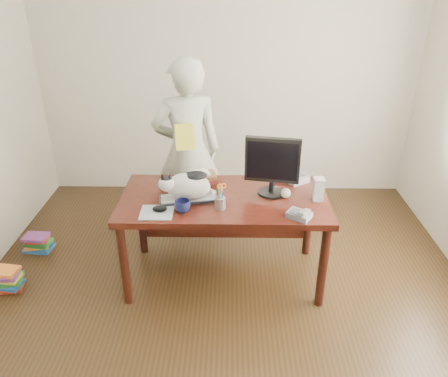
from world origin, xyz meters
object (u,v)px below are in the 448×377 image
(mouse, at_px, (160,209))
(pen_cup, at_px, (220,202))
(keyboard, at_px, (189,199))
(baseball, at_px, (286,193))
(desk, at_px, (224,209))
(monitor, at_px, (272,163))
(book_stack, at_px, (201,178))
(speaker, at_px, (318,189))
(book_pile_a, at_px, (7,280))
(person, at_px, (187,151))
(coffee_mug, at_px, (182,206))
(book_pile_b, at_px, (38,243))
(calculator, at_px, (294,176))
(cat, at_px, (186,185))
(phone, at_px, (300,214))

(mouse, bearing_deg, pen_cup, 5.87)
(keyboard, distance_m, baseball, 0.74)
(desk, xyz_separation_m, monitor, (0.36, -0.03, 0.41))
(monitor, relative_size, baseball, 6.09)
(book_stack, bearing_deg, keyboard, -123.29)
(speaker, bearing_deg, book_pile_a, -177.11)
(person, bearing_deg, pen_cup, 96.41)
(coffee_mug, bearing_deg, book_pile_b, 157.86)
(book_stack, bearing_deg, speaker, -37.56)
(desk, relative_size, pen_cup, 7.80)
(book_pile_b, bearing_deg, calculator, -0.89)
(mouse, bearing_deg, baseball, 12.68)
(book_stack, xyz_separation_m, book_pile_a, (-1.56, -0.46, -0.70))
(book_pile_b, bearing_deg, book_pile_a, -93.13)
(mouse, xyz_separation_m, baseball, (0.93, 0.23, 0.01))
(desk, distance_m, calculator, 0.65)
(coffee_mug, relative_size, person, 0.07)
(keyboard, xyz_separation_m, book_pile_a, (-1.48, -0.15, -0.68))
(keyboard, distance_m, book_stack, 0.33)
(cat, distance_m, mouse, 0.27)
(cat, relative_size, calculator, 1.58)
(monitor, height_order, book_pile_b, monitor)
(cat, relative_size, phone, 2.16)
(book_pile_a, bearing_deg, baseball, 5.11)
(keyboard, distance_m, mouse, 0.26)
(book_stack, height_order, book_pile_a, book_stack)
(mouse, xyz_separation_m, coffee_mug, (0.17, 0.00, 0.02))
(baseball, bearing_deg, phone, -77.19)
(monitor, bearing_deg, pen_cup, -139.81)
(keyboard, distance_m, speaker, 0.98)
(desk, distance_m, coffee_mug, 0.47)
(speaker, bearing_deg, desk, 170.34)
(keyboard, relative_size, book_stack, 1.62)
(desk, bearing_deg, book_stack, 136.21)
(speaker, height_order, calculator, speaker)
(pen_cup, xyz_separation_m, book_pile_b, (-1.70, 0.53, -0.73))
(speaker, bearing_deg, coffee_mug, -169.83)
(pen_cup, bearing_deg, calculator, 39.31)
(person, bearing_deg, mouse, 68.74)
(keyboard, height_order, book_stack, book_stack)
(keyboard, height_order, pen_cup, pen_cup)
(pen_cup, relative_size, calculator, 0.75)
(coffee_mug, xyz_separation_m, book_stack, (0.10, 0.49, -0.01))
(keyboard, height_order, phone, phone)
(cat, height_order, pen_cup, cat)
(phone, distance_m, book_stack, 0.92)
(book_stack, bearing_deg, person, 89.98)
(keyboard, height_order, mouse, mouse)
(pen_cup, height_order, coffee_mug, pen_cup)
(book_stack, xyz_separation_m, calculator, (0.77, 0.05, -0.01))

